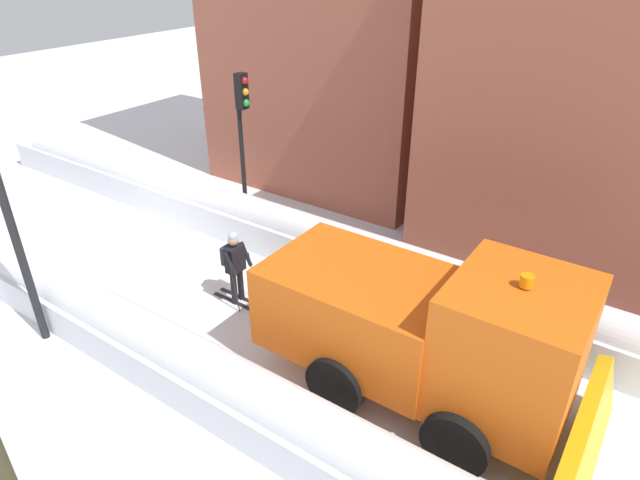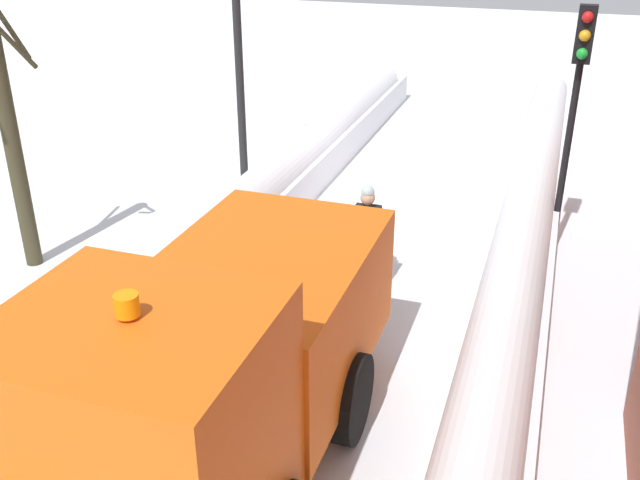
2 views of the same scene
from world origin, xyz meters
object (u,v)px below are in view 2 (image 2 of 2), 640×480
at_px(skier, 367,232).
at_px(street_lamp, 239,55).
at_px(bare_tree_near, 12,139).
at_px(traffic_light_pole, 577,88).
at_px(plow_truck, 217,368).

height_order(skier, street_lamp, street_lamp).
bearing_deg(bare_tree_near, traffic_light_pole, -159.44).
bearing_deg(skier, plow_truck, 86.14).
relative_size(traffic_light_pole, bare_tree_near, 0.93).
bearing_deg(plow_truck, street_lamp, -67.69).
bearing_deg(bare_tree_near, skier, -169.39).
xyz_separation_m(skier, bare_tree_near, (5.80, 1.09, 1.30)).
relative_size(skier, street_lamp, 0.36).
xyz_separation_m(plow_truck, bare_tree_near, (5.48, -3.67, 0.83)).
height_order(plow_truck, bare_tree_near, bare_tree_near).
relative_size(plow_truck, skier, 3.31).
relative_size(street_lamp, bare_tree_near, 1.05).
distance_m(plow_truck, traffic_light_pole, 7.81).
bearing_deg(bare_tree_near, plow_truck, 146.21).
distance_m(plow_truck, bare_tree_near, 6.65).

